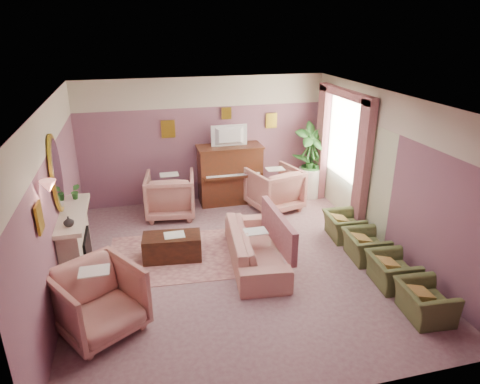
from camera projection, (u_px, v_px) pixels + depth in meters
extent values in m
cube|color=gray|center=(237.00, 262.00, 7.42)|extent=(5.50, 6.00, 0.01)
cube|color=white|center=(236.00, 100.00, 6.38)|extent=(5.50, 6.00, 0.01)
cube|color=#6E4A64|center=(205.00, 141.00, 9.60)|extent=(5.50, 0.02, 2.80)
cube|color=#6E4A64|center=(309.00, 294.00, 4.20)|extent=(5.50, 0.02, 2.80)
cube|color=#6E4A64|center=(55.00, 204.00, 6.28)|extent=(0.02, 6.00, 2.80)
cube|color=#6E4A64|center=(388.00, 173.00, 7.53)|extent=(0.02, 6.00, 2.80)
cube|color=beige|center=(203.00, 92.00, 9.19)|extent=(5.50, 0.01, 0.65)
cube|color=beige|center=(350.00, 168.00, 8.82)|extent=(0.01, 3.00, 2.15)
cube|color=beige|center=(76.00, 247.00, 6.81)|extent=(0.30, 1.40, 1.10)
cube|color=black|center=(84.00, 254.00, 6.89)|extent=(0.18, 0.72, 0.68)
cube|color=#FF4D1A|center=(88.00, 264.00, 6.96)|extent=(0.06, 0.54, 0.10)
cube|color=beige|center=(73.00, 214.00, 6.60)|extent=(0.40, 1.55, 0.07)
cube|color=beige|center=(93.00, 274.00, 7.05)|extent=(0.55, 1.50, 0.02)
ellipsoid|color=gold|center=(56.00, 174.00, 6.32)|extent=(0.04, 0.72, 1.20)
ellipsoid|color=silver|center=(58.00, 173.00, 6.32)|extent=(0.01, 0.60, 1.06)
cone|color=#EB8572|center=(48.00, 186.00, 5.32)|extent=(0.20, 0.20, 0.16)
cube|color=#4E2716|center=(230.00, 175.00, 9.71)|extent=(1.40, 0.60, 1.30)
cube|color=#4E2716|center=(233.00, 177.00, 9.37)|extent=(1.30, 0.12, 0.06)
cube|color=white|center=(233.00, 175.00, 9.35)|extent=(1.20, 0.08, 0.02)
cube|color=#4E2716|center=(230.00, 147.00, 9.46)|extent=(1.45, 0.65, 0.04)
imported|color=black|center=(230.00, 134.00, 9.31)|extent=(0.80, 0.12, 0.48)
cube|color=gold|center=(168.00, 129.00, 9.26)|extent=(0.30, 0.03, 0.38)
cube|color=gold|center=(271.00, 121.00, 9.78)|extent=(0.26, 0.03, 0.34)
cube|color=gold|center=(226.00, 113.00, 9.46)|extent=(0.22, 0.03, 0.26)
cube|color=gold|center=(39.00, 218.00, 5.09)|extent=(0.03, 0.28, 0.36)
cube|color=#F3E5BE|center=(346.00, 136.00, 8.80)|extent=(0.03, 1.40, 1.80)
cube|color=#935459|center=(363.00, 168.00, 8.10)|extent=(0.16, 0.34, 2.60)
cube|color=#935459|center=(322.00, 143.00, 9.76)|extent=(0.16, 0.34, 2.60)
cube|color=#935459|center=(346.00, 94.00, 8.46)|extent=(0.16, 2.20, 0.16)
imported|color=#276224|center=(75.00, 191.00, 7.04)|extent=(0.16, 0.16, 0.28)
imported|color=beige|center=(69.00, 221.00, 6.11)|extent=(0.16, 0.16, 0.16)
cube|color=#B0736F|center=(180.00, 256.00, 7.62)|extent=(2.62, 1.97, 0.01)
cube|color=#32190F|center=(172.00, 247.00, 7.47)|extent=(1.05, 0.61, 0.45)
cube|color=silver|center=(174.00, 235.00, 7.40)|extent=(0.35, 0.28, 0.01)
imported|color=tan|center=(255.00, 241.00, 7.27)|extent=(0.70, 2.11, 0.85)
cube|color=#935459|center=(278.00, 229.00, 7.29)|extent=(0.11, 1.60, 0.59)
imported|color=tan|center=(170.00, 193.00, 9.04)|extent=(1.00, 1.00, 1.04)
imported|color=tan|center=(275.00, 187.00, 9.38)|extent=(1.00, 1.00, 1.04)
imported|color=tan|center=(98.00, 298.00, 5.61)|extent=(1.00, 1.00, 1.04)
imported|color=#546033|center=(425.00, 297.00, 5.95)|extent=(0.53, 0.75, 0.65)
imported|color=#546033|center=(392.00, 266.00, 6.69)|extent=(0.53, 0.75, 0.65)
imported|color=#546033|center=(365.00, 242.00, 7.43)|extent=(0.53, 0.75, 0.65)
imported|color=#546033|center=(344.00, 222.00, 8.17)|extent=(0.53, 0.75, 0.65)
cylinder|color=silver|center=(309.00, 182.00, 10.11)|extent=(0.52, 0.52, 0.70)
imported|color=#276224|center=(310.00, 161.00, 9.92)|extent=(0.30, 0.30, 0.34)
imported|color=#276224|center=(317.00, 163.00, 9.87)|extent=(0.16, 0.16, 0.28)
cylinder|color=#A56D51|center=(308.00, 190.00, 10.15)|extent=(0.34, 0.34, 0.34)
imported|color=#276224|center=(311.00, 154.00, 9.82)|extent=(0.76, 0.76, 1.44)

